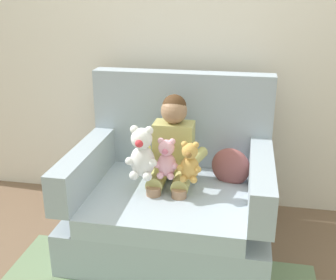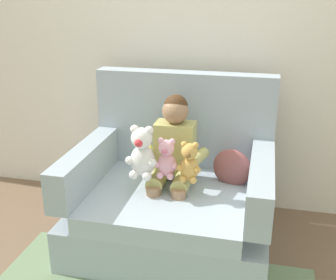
% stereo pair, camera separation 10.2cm
% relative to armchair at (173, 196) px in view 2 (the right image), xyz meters
% --- Properties ---
extents(ground_plane, '(8.00, 8.00, 0.00)m').
position_rel_armchair_xyz_m(ground_plane, '(0.00, -0.06, -0.33)').
color(ground_plane, brown).
extents(back_wall, '(6.00, 0.10, 2.60)m').
position_rel_armchair_xyz_m(back_wall, '(0.00, 0.64, 0.97)').
color(back_wall, silver).
rests_on(back_wall, ground).
extents(armchair, '(1.25, 0.99, 1.08)m').
position_rel_armchair_xyz_m(armchair, '(0.00, 0.00, 0.00)').
color(armchair, '#9EADBC').
rests_on(armchair, ground).
extents(seated_child, '(0.45, 0.39, 0.82)m').
position_rel_armchair_xyz_m(seated_child, '(-0.01, 0.03, 0.29)').
color(seated_child, tan).
rests_on(seated_child, armchair).
extents(plush_pink, '(0.15, 0.12, 0.25)m').
position_rel_armchair_xyz_m(plush_pink, '(-0.02, -0.12, 0.31)').
color(plush_pink, '#EAA8BC').
rests_on(plush_pink, armchair).
extents(plush_honey, '(0.15, 0.12, 0.25)m').
position_rel_armchair_xyz_m(plush_honey, '(0.13, -0.14, 0.31)').
color(plush_honey, gold).
rests_on(plush_honey, armchair).
extents(plush_white, '(0.20, 0.16, 0.33)m').
position_rel_armchair_xyz_m(plush_white, '(-0.17, -0.15, 0.35)').
color(plush_white, white).
rests_on(plush_white, armchair).
extents(throw_pillow, '(0.28, 0.18, 0.26)m').
position_rel_armchair_xyz_m(throw_pillow, '(0.37, 0.13, 0.18)').
color(throw_pillow, '#8C4C4C').
rests_on(throw_pillow, armchair).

